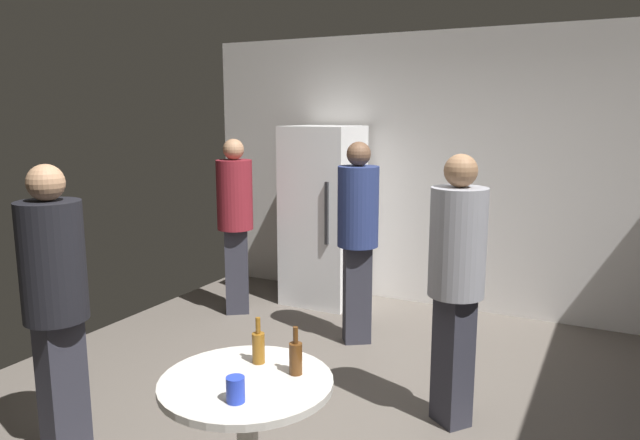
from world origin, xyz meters
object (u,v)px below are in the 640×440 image
Objects in this scene: person_in_black_shirt at (55,292)px; person_in_navy_shirt at (358,227)px; beer_bottle_amber at (258,346)px; person_in_gray_shirt at (457,270)px; foreground_table at (247,401)px; beer_bottle_brown at (296,357)px; plastic_cup_blue at (236,389)px; person_in_maroon_shirt at (235,213)px; refrigerator at (323,215)px.

person_in_navy_shirt is at bearing 80.86° from person_in_black_shirt.
person_in_gray_shirt is (0.66, 1.18, 0.18)m from beer_bottle_amber.
foreground_table is at bearing -73.90° from beer_bottle_amber.
plastic_cup_blue is at bearing -104.81° from beer_bottle_brown.
plastic_cup_blue is at bearing 1.10° from person_in_black_shirt.
beer_bottle_amber is at bearing 109.45° from plastic_cup_blue.
foreground_table is at bearing -0.13° from person_in_maroon_shirt.
plastic_cup_blue is (0.13, -0.38, -0.03)m from beer_bottle_amber.
person_in_maroon_shirt is (-1.98, 2.32, 0.17)m from beer_bottle_brown.
refrigerator is 2.58m from person_in_gray_shirt.
person_in_black_shirt is at bearing -23.17° from person_in_maroon_shirt.
beer_bottle_brown is at bearing 41.86° from foreground_table.
beer_bottle_amber is 1.00× the size of beer_bottle_brown.
beer_bottle_amber is 0.14× the size of person_in_gray_shirt.
refrigerator reaches higher than plastic_cup_blue.
beer_bottle_amber is 0.23m from beer_bottle_brown.
beer_bottle_amber is (-0.05, 0.18, 0.19)m from foreground_table.
person_in_black_shirt is (-0.76, -2.33, -0.02)m from person_in_navy_shirt.
foreground_table is at bearing -138.14° from beer_bottle_brown.
refrigerator is 3.42m from foreground_table.
person_in_maroon_shirt is 2.55m from person_in_black_shirt.
refrigerator is at bearing -97.61° from person_in_gray_shirt.
person_in_maroon_shirt is (-1.88, 2.67, 0.20)m from plastic_cup_blue.
person_in_maroon_shirt is 1.35m from person_in_navy_shirt.
person_in_black_shirt reaches higher than beer_bottle_amber.
beer_bottle_amber is 0.14× the size of person_in_black_shirt.
person_in_navy_shirt is (1.34, -0.15, 0.01)m from person_in_maroon_shirt.
beer_bottle_amber is at bearing -68.70° from refrigerator.
person_in_navy_shirt reaches higher than beer_bottle_amber.
person_in_black_shirt is at bearing -90.07° from refrigerator.
refrigerator reaches higher than person_in_maroon_shirt.
person_in_gray_shirt is at bearing 45.95° from person_in_black_shirt.
person_in_maroon_shirt is 1.00× the size of person_in_gray_shirt.
beer_bottle_amber is at bearing 1.15° from person_in_maroon_shirt.
beer_bottle_brown is at bearing 15.86° from person_in_black_shirt.
person_in_gray_shirt is (1.83, -1.82, 0.09)m from refrigerator.
person_in_gray_shirt is at bearing 70.30° from beer_bottle_brown.
beer_bottle_brown is 0.14× the size of person_in_navy_shirt.
foreground_table is 0.47× the size of person_in_navy_shirt.
beer_bottle_brown is 2.09× the size of plastic_cup_blue.
person_in_gray_shirt is at bearing -44.82° from refrigerator.
foreground_table is 0.47× the size of person_in_maroon_shirt.
person_in_navy_shirt reaches higher than person_in_gray_shirt.
refrigerator is at bearing 111.30° from beer_bottle_amber.
beer_bottle_amber is 2.19m from person_in_navy_shirt.
person_in_navy_shirt is (0.76, -0.86, 0.10)m from refrigerator.
refrigerator reaches higher than beer_bottle_amber.
person_in_gray_shirt is (2.41, -1.11, 0.00)m from person_in_maroon_shirt.
person_in_maroon_shirt is at bearing -130.97° from person_in_navy_shirt.
beer_bottle_brown reaches higher than plastic_cup_blue.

